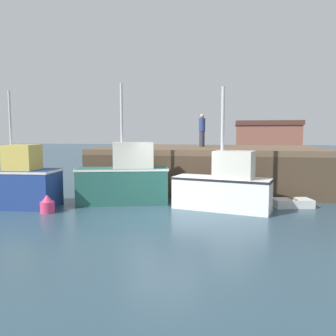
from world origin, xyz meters
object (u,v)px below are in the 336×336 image
fishing_boat_near_right (124,179)px  rowboat (292,203)px  fishing_boat_near_left (13,183)px  mooring_buoy_foreground (47,205)px  fishing_boat_mid (224,187)px  dockworker (202,130)px

fishing_boat_near_right → rowboat: (6.37, 0.58, -0.81)m
fishing_boat_near_left → mooring_buoy_foreground: size_ratio=6.78×
fishing_boat_near_left → fishing_boat_near_right: 4.15m
fishing_boat_near_left → fishing_boat_mid: fishing_boat_mid is taller
mooring_buoy_foreground → dockworker: bearing=57.9°
rowboat → mooring_buoy_foreground: 8.90m
fishing_boat_near_right → fishing_boat_mid: size_ratio=1.06×
fishing_boat_mid → dockworker: (-1.31, 5.84, 2.09)m
fishing_boat_mid → dockworker: 6.34m
fishing_boat_mid → dockworker: fishing_boat_mid is taller
fishing_boat_near_left → mooring_buoy_foreground: fishing_boat_near_left is taller
rowboat → mooring_buoy_foreground: size_ratio=2.46×
fishing_boat_near_left → fishing_boat_near_right: (3.94, 1.30, 0.05)m
fishing_boat_near_right → dockworker: size_ratio=2.67×
fishing_boat_mid → dockworker: bearing=102.7°
fishing_boat_near_left → mooring_buoy_foreground: 2.02m
rowboat → dockworker: (-3.83, 4.90, 2.78)m
dockworker → mooring_buoy_foreground: size_ratio=2.74×
fishing_boat_near_left → dockworker: (6.48, 6.77, 2.02)m
fishing_boat_near_left → mooring_buoy_foreground: bearing=-21.2°
fishing_boat_near_left → fishing_boat_near_right: bearing=18.3°
dockworker → fishing_boat_near_right: bearing=-114.9°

